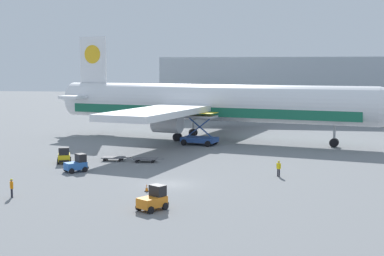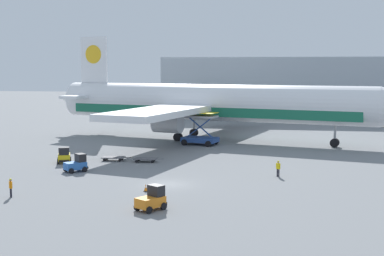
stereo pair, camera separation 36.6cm
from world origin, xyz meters
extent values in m
plane|color=slate|center=(0.00, 0.00, 0.00)|extent=(400.00, 400.00, 0.00)
cube|color=#9EA8B2|center=(28.89, 77.33, 7.00)|extent=(90.00, 18.00, 14.00)
cube|color=slate|center=(28.89, 68.23, 3.85)|extent=(88.20, 0.20, 4.90)
cylinder|color=white|center=(-0.22, 33.55, 6.10)|extent=(51.84, 18.36, 5.80)
cube|color=#196B4C|center=(-0.22, 33.55, 4.79)|extent=(47.78, 17.23, 1.45)
sphere|color=white|center=(24.99, 27.18, 6.10)|extent=(5.68, 5.68, 5.68)
cone|color=white|center=(-25.42, 39.91, 6.10)|extent=(7.54, 6.90, 5.51)
cube|color=white|center=(-21.39, 38.89, 13.00)|extent=(5.15, 1.70, 8.00)
cylinder|color=yellow|center=(-21.39, 38.89, 13.96)|extent=(3.24, 1.32, 3.20)
cube|color=white|center=(-22.40, 39.15, 6.68)|extent=(6.67, 13.49, 0.50)
cube|color=white|center=(-2.74, 34.18, 5.38)|extent=(19.51, 48.50, 0.90)
cylinder|color=#9EA0A5|center=(-5.21, 24.41, 3.58)|extent=(4.76, 3.74, 2.80)
cylinder|color=#9EA0A5|center=(-0.27, 43.96, 3.58)|extent=(4.76, 3.74, 2.80)
cylinder|color=#9EA0A5|center=(18.94, 28.71, 2.65)|extent=(0.36, 0.36, 4.00)
cylinder|color=black|center=(18.94, 28.71, 0.65)|extent=(1.48, 1.19, 1.30)
cylinder|color=#9EA0A5|center=(-5.03, 31.46, 2.65)|extent=(0.36, 0.36, 4.00)
cylinder|color=black|center=(-5.03, 31.46, 0.65)|extent=(1.48, 1.19, 1.30)
cylinder|color=#9EA0A5|center=(-3.47, 37.67, 2.65)|extent=(0.36, 0.36, 4.00)
cylinder|color=black|center=(-3.47, 37.67, 0.65)|extent=(1.48, 1.19, 1.30)
cube|color=#284C99|center=(-0.95, 27.95, 0.80)|extent=(5.78, 4.18, 0.70)
cube|color=#B2B2B7|center=(-0.95, 27.95, 4.32)|extent=(5.49, 3.97, 0.30)
cube|color=yellow|center=(-0.95, 27.95, 4.87)|extent=(5.49, 3.97, 0.08)
cube|color=#284C99|center=(-0.95, 27.95, 2.73)|extent=(4.17, 1.20, 3.30)
cube|color=#284C99|center=(-0.95, 27.95, 2.73)|extent=(4.17, 1.20, 3.30)
cylinder|color=black|center=(1.31, 28.93, 0.45)|extent=(0.96, 0.57, 0.90)
cylinder|color=black|center=(0.58, 26.02, 0.45)|extent=(0.96, 0.57, 0.90)
cylinder|color=black|center=(-2.47, 29.88, 0.45)|extent=(0.96, 0.57, 0.90)
cylinder|color=black|center=(-3.20, 26.98, 0.45)|extent=(0.96, 0.57, 0.90)
cube|color=yellow|center=(-15.12, 9.93, 0.70)|extent=(2.15, 2.65, 0.80)
cube|color=black|center=(-14.88, 9.33, 1.55)|extent=(1.48, 1.29, 0.90)
cube|color=black|center=(-14.67, 8.79, 0.42)|extent=(1.23, 0.61, 0.24)
cylinder|color=black|center=(-14.17, 9.44, 0.30)|extent=(0.44, 0.65, 0.60)
cylinder|color=black|center=(-15.47, 8.93, 0.30)|extent=(0.44, 0.65, 0.60)
cylinder|color=black|center=(-14.77, 10.94, 0.30)|extent=(0.44, 0.65, 0.60)
cylinder|color=black|center=(-16.07, 10.42, 0.30)|extent=(0.44, 0.65, 0.60)
cube|color=orange|center=(0.59, -9.80, 0.70)|extent=(2.44, 2.69, 0.80)
cube|color=black|center=(0.95, -9.26, 1.55)|extent=(1.53, 1.44, 0.90)
cube|color=black|center=(1.28, -8.77, 0.42)|extent=(1.14, 0.83, 0.24)
cylinder|color=black|center=(0.46, -8.74, 0.30)|extent=(0.53, 0.63, 0.60)
cylinder|color=black|center=(1.62, -9.52, 0.30)|extent=(0.53, 0.63, 0.60)
cylinder|color=black|center=(-0.44, -10.07, 0.30)|extent=(0.53, 0.63, 0.60)
cylinder|color=black|center=(0.73, -10.85, 0.30)|extent=(0.53, 0.63, 0.60)
cube|color=#2D66B7|center=(-11.60, 4.67, 0.70)|extent=(2.61, 2.63, 0.80)
cube|color=black|center=(-11.15, 5.13, 1.55)|extent=(1.52, 1.51, 0.90)
cube|color=black|center=(-10.75, 5.55, 0.42)|extent=(1.02, 0.99, 0.24)
cylinder|color=black|center=(-11.55, 5.73, 0.30)|extent=(0.59, 0.60, 0.60)
cylinder|color=black|center=(-10.54, 4.76, 0.30)|extent=(0.59, 0.60, 0.60)
cylinder|color=black|center=(-12.67, 4.58, 0.30)|extent=(0.59, 0.60, 0.60)
cylinder|color=black|center=(-11.66, 3.60, 0.30)|extent=(0.59, 0.60, 0.60)
cube|color=#56565B|center=(-9.64, 12.38, 0.42)|extent=(2.88, 1.66, 0.12)
cube|color=#56565B|center=(-7.79, 12.48, 0.42)|extent=(0.90, 0.13, 0.08)
cylinder|color=black|center=(-8.69, 13.07, 0.18)|extent=(0.37, 0.16, 0.36)
cylinder|color=black|center=(-8.62, 11.80, 0.18)|extent=(0.37, 0.16, 0.36)
cylinder|color=black|center=(-10.65, 12.96, 0.18)|extent=(0.37, 0.16, 0.36)
cylinder|color=black|center=(-10.58, 11.68, 0.18)|extent=(0.37, 0.16, 0.36)
cube|color=#56565B|center=(-5.42, 12.06, 0.42)|extent=(2.88, 1.66, 0.12)
cube|color=#56565B|center=(-3.58, 12.17, 0.42)|extent=(0.90, 0.13, 0.08)
cylinder|color=black|center=(-4.48, 12.76, 0.18)|extent=(0.37, 0.16, 0.36)
cylinder|color=black|center=(-4.41, 11.48, 0.18)|extent=(0.37, 0.16, 0.36)
cylinder|color=black|center=(-6.44, 12.64, 0.18)|extent=(0.37, 0.16, 0.36)
cylinder|color=black|center=(-6.36, 11.37, 0.18)|extent=(0.37, 0.16, 0.36)
cylinder|color=black|center=(-12.90, -7.50, 0.41)|extent=(0.14, 0.14, 0.83)
cylinder|color=black|center=(-12.77, -7.65, 0.41)|extent=(0.14, 0.14, 0.83)
cube|color=orange|center=(-12.83, -7.58, 1.14)|extent=(0.40, 0.42, 0.62)
cylinder|color=orange|center=(-12.99, -7.40, 1.17)|extent=(0.09, 0.09, 0.56)
cylinder|color=orange|center=(-12.68, -7.76, 1.17)|extent=(0.09, 0.09, 0.56)
sphere|color=#846047|center=(-12.83, -7.58, 1.56)|extent=(0.22, 0.22, 0.22)
sphere|color=yellow|center=(-12.83, -7.58, 1.63)|extent=(0.21, 0.21, 0.21)
cylinder|color=black|center=(10.91, 5.58, 0.42)|extent=(0.14, 0.14, 0.84)
cylinder|color=black|center=(10.76, 5.70, 0.42)|extent=(0.14, 0.14, 0.84)
cube|color=yellow|center=(10.84, 5.64, 1.15)|extent=(0.42, 0.39, 0.63)
cylinder|color=yellow|center=(11.03, 5.49, 1.18)|extent=(0.09, 0.09, 0.56)
cylinder|color=yellow|center=(10.64, 5.78, 1.18)|extent=(0.09, 0.09, 0.56)
sphere|color=tan|center=(10.84, 5.64, 1.58)|extent=(0.23, 0.23, 0.23)
sphere|color=yellow|center=(10.84, 5.64, 1.64)|extent=(0.22, 0.22, 0.22)
cube|color=black|center=(-1.46, -3.32, 0.02)|extent=(0.40, 0.40, 0.04)
cone|color=orange|center=(-1.46, -3.32, 0.38)|extent=(0.32, 0.32, 0.68)
cylinder|color=white|center=(-1.46, -3.32, 0.41)|extent=(0.19, 0.19, 0.10)
camera|label=1|loc=(10.53, -51.39, 11.56)|focal=50.00mm
camera|label=2|loc=(10.89, -51.33, 11.56)|focal=50.00mm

